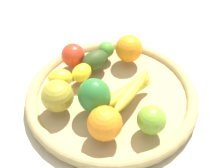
{
  "coord_description": "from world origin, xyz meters",
  "views": [
    {
      "loc": [
        0.35,
        -0.4,
        0.57
      ],
      "look_at": [
        0.0,
        0.0,
        0.06
      ],
      "focal_mm": 45.88,
      "sensor_mm": 36.0,
      "label": 1
    }
  ],
  "objects_px": {
    "lemon_1": "(60,78)",
    "lemon_0": "(82,73)",
    "banana_bunch": "(127,92)",
    "lime_0": "(106,49)",
    "avocado": "(95,60)",
    "apple_2": "(151,120)",
    "apple_0": "(58,96)",
    "bell_pepper": "(94,96)",
    "apple_1": "(73,55)",
    "orange_1": "(129,48)",
    "orange_0": "(105,123)"
  },
  "relations": [
    {
      "from": "lemon_1",
      "to": "lemon_0",
      "type": "xyz_separation_m",
      "value": [
        0.03,
        0.05,
        -0.0
      ]
    },
    {
      "from": "banana_bunch",
      "to": "lime_0",
      "type": "bearing_deg",
      "value": 148.2
    },
    {
      "from": "avocado",
      "to": "lime_0",
      "type": "bearing_deg",
      "value": 103.03
    },
    {
      "from": "avocado",
      "to": "apple_2",
      "type": "height_order",
      "value": "apple_2"
    },
    {
      "from": "avocado",
      "to": "apple_0",
      "type": "bearing_deg",
      "value": -77.81
    },
    {
      "from": "apple_0",
      "to": "bell_pepper",
      "type": "distance_m",
      "value": 0.09
    },
    {
      "from": "banana_bunch",
      "to": "apple_0",
      "type": "xyz_separation_m",
      "value": [
        -0.11,
        -0.13,
        0.01
      ]
    },
    {
      "from": "banana_bunch",
      "to": "apple_0",
      "type": "distance_m",
      "value": 0.17
    },
    {
      "from": "apple_1",
      "to": "apple_2",
      "type": "distance_m",
      "value": 0.31
    },
    {
      "from": "apple_1",
      "to": "lime_0",
      "type": "relative_size",
      "value": 1.39
    },
    {
      "from": "banana_bunch",
      "to": "lemon_1",
      "type": "relative_size",
      "value": 2.67
    },
    {
      "from": "lime_0",
      "to": "orange_1",
      "type": "xyz_separation_m",
      "value": [
        0.06,
        0.03,
        0.02
      ]
    },
    {
      "from": "lemon_1",
      "to": "lemon_0",
      "type": "distance_m",
      "value": 0.06
    },
    {
      "from": "banana_bunch",
      "to": "bell_pepper",
      "type": "height_order",
      "value": "bell_pepper"
    },
    {
      "from": "orange_0",
      "to": "apple_0",
      "type": "height_order",
      "value": "same"
    },
    {
      "from": "lemon_1",
      "to": "apple_2",
      "type": "xyz_separation_m",
      "value": [
        0.27,
        0.04,
        0.01
      ]
    },
    {
      "from": "orange_1",
      "to": "apple_2",
      "type": "relative_size",
      "value": 1.17
    },
    {
      "from": "lemon_0",
      "to": "orange_1",
      "type": "xyz_separation_m",
      "value": [
        0.04,
        0.15,
        0.02
      ]
    },
    {
      "from": "apple_0",
      "to": "apple_2",
      "type": "bearing_deg",
      "value": 24.24
    },
    {
      "from": "lemon_0",
      "to": "lemon_1",
      "type": "bearing_deg",
      "value": -116.64
    },
    {
      "from": "bell_pepper",
      "to": "lemon_1",
      "type": "bearing_deg",
      "value": -21.62
    },
    {
      "from": "bell_pepper",
      "to": "avocado",
      "type": "xyz_separation_m",
      "value": [
        -0.11,
        0.11,
        -0.02
      ]
    },
    {
      "from": "banana_bunch",
      "to": "apple_1",
      "type": "xyz_separation_m",
      "value": [
        -0.2,
        0.01,
        0.01
      ]
    },
    {
      "from": "bell_pepper",
      "to": "orange_0",
      "type": "bearing_deg",
      "value": 129.64
    },
    {
      "from": "apple_2",
      "to": "avocado",
      "type": "bearing_deg",
      "value": 163.46
    },
    {
      "from": "apple_0",
      "to": "apple_1",
      "type": "bearing_deg",
      "value": 124.29
    },
    {
      "from": "bell_pepper",
      "to": "lemon_0",
      "type": "height_order",
      "value": "bell_pepper"
    },
    {
      "from": "banana_bunch",
      "to": "bell_pepper",
      "type": "xyz_separation_m",
      "value": [
        -0.04,
        -0.07,
        0.02
      ]
    },
    {
      "from": "banana_bunch",
      "to": "lemon_0",
      "type": "xyz_separation_m",
      "value": [
        -0.14,
        -0.02,
        -0.0
      ]
    },
    {
      "from": "apple_0",
      "to": "orange_1",
      "type": "xyz_separation_m",
      "value": [
        0.01,
        0.26,
        -0.0
      ]
    },
    {
      "from": "lemon_0",
      "to": "orange_1",
      "type": "distance_m",
      "value": 0.16
    },
    {
      "from": "lime_0",
      "to": "orange_0",
      "type": "bearing_deg",
      "value": -48.23
    },
    {
      "from": "apple_0",
      "to": "apple_2",
      "type": "distance_m",
      "value": 0.23
    },
    {
      "from": "lemon_0",
      "to": "lime_0",
      "type": "relative_size",
      "value": 1.29
    },
    {
      "from": "lemon_0",
      "to": "lime_0",
      "type": "xyz_separation_m",
      "value": [
        -0.02,
        0.12,
        0.0
      ]
    },
    {
      "from": "bell_pepper",
      "to": "orange_1",
      "type": "distance_m",
      "value": 0.21
    },
    {
      "from": "lemon_1",
      "to": "apple_1",
      "type": "xyz_separation_m",
      "value": [
        -0.04,
        0.08,
        0.01
      ]
    },
    {
      "from": "banana_bunch",
      "to": "lime_0",
      "type": "distance_m",
      "value": 0.19
    },
    {
      "from": "apple_0",
      "to": "apple_2",
      "type": "xyz_separation_m",
      "value": [
        0.21,
        0.09,
        -0.01
      ]
    },
    {
      "from": "lime_0",
      "to": "orange_1",
      "type": "relative_size",
      "value": 0.61
    },
    {
      "from": "apple_1",
      "to": "apple_2",
      "type": "bearing_deg",
      "value": -8.18
    },
    {
      "from": "bell_pepper",
      "to": "lemon_0",
      "type": "bearing_deg",
      "value": -48.87
    },
    {
      "from": "apple_0",
      "to": "bell_pepper",
      "type": "xyz_separation_m",
      "value": [
        0.07,
        0.05,
        0.01
      ]
    },
    {
      "from": "lemon_1",
      "to": "apple_0",
      "type": "height_order",
      "value": "apple_0"
    },
    {
      "from": "orange_1",
      "to": "apple_2",
      "type": "height_order",
      "value": "orange_1"
    },
    {
      "from": "lemon_1",
      "to": "bell_pepper",
      "type": "bearing_deg",
      "value": -1.15
    },
    {
      "from": "avocado",
      "to": "lemon_1",
      "type": "bearing_deg",
      "value": -101.05
    },
    {
      "from": "orange_0",
      "to": "apple_2",
      "type": "xyz_separation_m",
      "value": [
        0.07,
        0.08,
        -0.01
      ]
    },
    {
      "from": "orange_0",
      "to": "banana_bunch",
      "type": "relative_size",
      "value": 0.46
    },
    {
      "from": "orange_0",
      "to": "lemon_1",
      "type": "relative_size",
      "value": 1.22
    }
  ]
}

